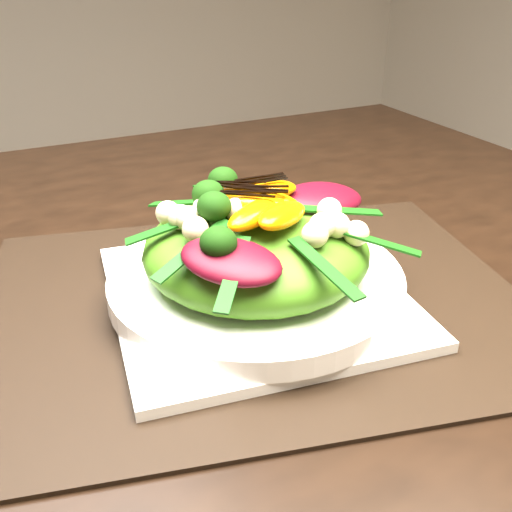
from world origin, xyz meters
name	(u,v)px	position (x,y,z in m)	size (l,w,h in m)	color
placemat	(256,301)	(0.24, -0.12, 0.75)	(0.48, 0.36, 0.00)	black
plate_base	(256,294)	(0.24, -0.12, 0.76)	(0.25, 0.25, 0.01)	white
salad_bowl	(256,281)	(0.24, -0.12, 0.77)	(0.26, 0.26, 0.02)	white
lettuce_mound	(256,250)	(0.24, -0.12, 0.80)	(0.19, 0.19, 0.07)	#447916
radicchio_leaf	(323,198)	(0.32, -0.10, 0.83)	(0.08, 0.05, 0.02)	#440712
orange_segment	(222,202)	(0.22, -0.10, 0.84)	(0.06, 0.03, 0.02)	orange
broccoli_floret	(183,195)	(0.19, -0.08, 0.85)	(0.04, 0.04, 0.04)	#0F3509
macadamia_nut	(320,218)	(0.28, -0.16, 0.84)	(0.02, 0.02, 0.02)	beige
balsamic_drizzle	(222,192)	(0.22, -0.10, 0.85)	(0.05, 0.00, 0.00)	black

